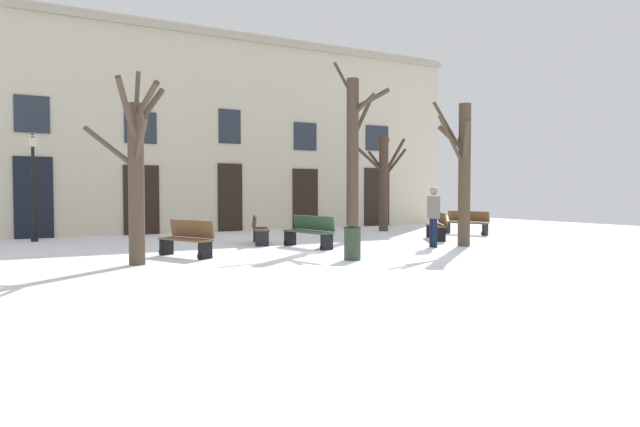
{
  "coord_description": "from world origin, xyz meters",
  "views": [
    {
      "loc": [
        -8.26,
        -12.43,
        1.64
      ],
      "look_at": [
        0.0,
        1.87,
        0.97
      ],
      "focal_mm": 32.21,
      "sensor_mm": 36.0,
      "label": 1
    }
  ],
  "objects_px": {
    "litter_bin": "(352,243)",
    "bench_near_lamp": "(467,222)",
    "tree_left_of_center": "(354,154)",
    "tree_foreground": "(463,168)",
    "bench_near_center_tree": "(187,238)",
    "bench_by_litter_bin": "(259,229)",
    "tree_right_of_center": "(136,170)",
    "bench_facing_shops": "(437,225)",
    "bench_far_corner": "(309,231)",
    "person_by_shop_door": "(433,214)",
    "streetlamp": "(33,175)",
    "tree_near_facade": "(384,178)"
  },
  "relations": [
    {
      "from": "tree_left_of_center",
      "to": "tree_foreground",
      "type": "distance_m",
      "value": 3.57
    },
    {
      "from": "bench_far_corner",
      "to": "person_by_shop_door",
      "type": "bearing_deg",
      "value": 52.73
    },
    {
      "from": "tree_near_facade",
      "to": "tree_foreground",
      "type": "distance_m",
      "value": 6.54
    },
    {
      "from": "tree_right_of_center",
      "to": "person_by_shop_door",
      "type": "relative_size",
      "value": 2.38
    },
    {
      "from": "tree_left_of_center",
      "to": "tree_near_facade",
      "type": "xyz_separation_m",
      "value": [
        3.64,
        3.3,
        -0.65
      ]
    },
    {
      "from": "bench_by_litter_bin",
      "to": "litter_bin",
      "type": "bearing_deg",
      "value": -155.83
    },
    {
      "from": "streetlamp",
      "to": "bench_far_corner",
      "type": "relative_size",
      "value": 1.8
    },
    {
      "from": "bench_near_lamp",
      "to": "tree_foreground",
      "type": "bearing_deg",
      "value": -64.76
    },
    {
      "from": "bench_far_corner",
      "to": "tree_foreground",
      "type": "bearing_deg",
      "value": 57.31
    },
    {
      "from": "bench_near_lamp",
      "to": "bench_facing_shops",
      "type": "distance_m",
      "value": 2.74
    },
    {
      "from": "streetlamp",
      "to": "bench_facing_shops",
      "type": "distance_m",
      "value": 13.21
    },
    {
      "from": "tree_right_of_center",
      "to": "tree_near_facade",
      "type": "height_order",
      "value": "tree_right_of_center"
    },
    {
      "from": "bench_by_litter_bin",
      "to": "person_by_shop_door",
      "type": "distance_m",
      "value": 5.25
    },
    {
      "from": "bench_near_center_tree",
      "to": "bench_by_litter_bin",
      "type": "bearing_deg",
      "value": 104.49
    },
    {
      "from": "tree_near_facade",
      "to": "bench_facing_shops",
      "type": "relative_size",
      "value": 2.13
    },
    {
      "from": "tree_right_of_center",
      "to": "bench_by_litter_bin",
      "type": "distance_m",
      "value": 5.61
    },
    {
      "from": "bench_by_litter_bin",
      "to": "streetlamp",
      "type": "bearing_deg",
      "value": 74.21
    },
    {
      "from": "tree_near_facade",
      "to": "bench_far_corner",
      "type": "distance_m",
      "value": 7.57
    },
    {
      "from": "bench_far_corner",
      "to": "litter_bin",
      "type": "bearing_deg",
      "value": -18.64
    },
    {
      "from": "tree_right_of_center",
      "to": "bench_facing_shops",
      "type": "relative_size",
      "value": 2.28
    },
    {
      "from": "bench_near_lamp",
      "to": "bench_facing_shops",
      "type": "xyz_separation_m",
      "value": [
        -2.47,
        -1.18,
        0.04
      ]
    },
    {
      "from": "bench_near_lamp",
      "to": "bench_near_center_tree",
      "type": "distance_m",
      "value": 11.36
    },
    {
      "from": "tree_left_of_center",
      "to": "litter_bin",
      "type": "xyz_separation_m",
      "value": [
        -2.8,
        -4.22,
        -2.4
      ]
    },
    {
      "from": "streetlamp",
      "to": "litter_bin",
      "type": "height_order",
      "value": "streetlamp"
    },
    {
      "from": "streetlamp",
      "to": "bench_near_lamp",
      "type": "bearing_deg",
      "value": -18.27
    },
    {
      "from": "bench_near_lamp",
      "to": "bench_by_litter_bin",
      "type": "bearing_deg",
      "value": -111.06
    },
    {
      "from": "litter_bin",
      "to": "bench_near_lamp",
      "type": "height_order",
      "value": "bench_near_lamp"
    },
    {
      "from": "tree_right_of_center",
      "to": "bench_by_litter_bin",
      "type": "relative_size",
      "value": 2.52
    },
    {
      "from": "tree_near_facade",
      "to": "streetlamp",
      "type": "xyz_separation_m",
      "value": [
        -12.59,
        1.66,
        -0.02
      ]
    },
    {
      "from": "tree_right_of_center",
      "to": "streetlamp",
      "type": "bearing_deg",
      "value": 101.65
    },
    {
      "from": "person_by_shop_door",
      "to": "bench_far_corner",
      "type": "bearing_deg",
      "value": -105.64
    },
    {
      "from": "tree_foreground",
      "to": "bench_by_litter_bin",
      "type": "xyz_separation_m",
      "value": [
        -4.95,
        3.57,
        -1.85
      ]
    },
    {
      "from": "streetlamp",
      "to": "bench_by_litter_bin",
      "type": "xyz_separation_m",
      "value": [
        5.88,
        -4.4,
        -1.68
      ]
    },
    {
      "from": "bench_by_litter_bin",
      "to": "tree_foreground",
      "type": "bearing_deg",
      "value": -104.79
    },
    {
      "from": "streetlamp",
      "to": "person_by_shop_door",
      "type": "xyz_separation_m",
      "value": [
        9.83,
        -7.82,
        -1.16
      ]
    },
    {
      "from": "bench_far_corner",
      "to": "tree_near_facade",
      "type": "bearing_deg",
      "value": 118.5
    },
    {
      "from": "tree_right_of_center",
      "to": "bench_near_center_tree",
      "type": "height_order",
      "value": "tree_right_of_center"
    },
    {
      "from": "tree_left_of_center",
      "to": "streetlamp",
      "type": "height_order",
      "value": "tree_left_of_center"
    },
    {
      "from": "bench_near_center_tree",
      "to": "bench_by_litter_bin",
      "type": "relative_size",
      "value": 1.01
    },
    {
      "from": "litter_bin",
      "to": "tree_left_of_center",
      "type": "bearing_deg",
      "value": 56.39
    },
    {
      "from": "litter_bin",
      "to": "person_by_shop_door",
      "type": "distance_m",
      "value": 3.96
    },
    {
      "from": "tree_foreground",
      "to": "tree_left_of_center",
      "type": "bearing_deg",
      "value": 122.07
    },
    {
      "from": "tree_right_of_center",
      "to": "bench_by_litter_bin",
      "type": "height_order",
      "value": "tree_right_of_center"
    },
    {
      "from": "litter_bin",
      "to": "bench_near_lamp",
      "type": "distance_m",
      "value": 9.21
    },
    {
      "from": "tree_near_facade",
      "to": "bench_facing_shops",
      "type": "height_order",
      "value": "tree_near_facade"
    },
    {
      "from": "litter_bin",
      "to": "bench_far_corner",
      "type": "height_order",
      "value": "bench_far_corner"
    },
    {
      "from": "tree_foreground",
      "to": "bench_near_lamp",
      "type": "height_order",
      "value": "tree_foreground"
    },
    {
      "from": "streetlamp",
      "to": "bench_facing_shops",
      "type": "xyz_separation_m",
      "value": [
        11.72,
        -5.86,
        -1.64
      ]
    },
    {
      "from": "bench_near_center_tree",
      "to": "person_by_shop_door",
      "type": "relative_size",
      "value": 0.96
    },
    {
      "from": "bench_near_lamp",
      "to": "person_by_shop_door",
      "type": "height_order",
      "value": "person_by_shop_door"
    }
  ]
}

